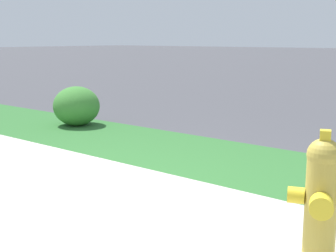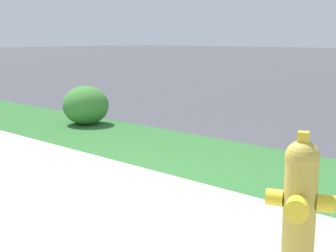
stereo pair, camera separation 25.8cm
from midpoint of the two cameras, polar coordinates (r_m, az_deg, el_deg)
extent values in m
plane|color=#424247|center=(3.80, -14.27, -9.19)|extent=(120.00, 120.00, 0.00)
cube|color=#BCB7AD|center=(3.80, -14.27, -9.12)|extent=(18.00, 2.23, 0.01)
cube|color=#2D662D|center=(5.12, 3.32, -3.67)|extent=(18.00, 1.63, 0.01)
cylinder|color=gold|center=(2.64, 15.43, -9.96)|extent=(0.17, 0.17, 0.61)
sphere|color=gold|center=(2.55, 15.77, -3.48)|extent=(0.18, 0.18, 0.18)
cube|color=yellow|center=(2.53, 15.89, -1.12)|extent=(0.07, 0.07, 0.06)
cylinder|color=yellow|center=(2.62, 12.62, -8.25)|extent=(0.12, 0.12, 0.09)
cylinder|color=yellow|center=(2.49, 15.34, -9.44)|extent=(0.15, 0.14, 0.12)
ellipsoid|color=#3D7F33|center=(7.03, -12.13, 2.39)|extent=(0.68, 0.68, 0.58)
camera|label=1|loc=(0.13, -91.57, -0.30)|focal=50.00mm
camera|label=2|loc=(0.13, 88.43, 0.30)|focal=50.00mm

